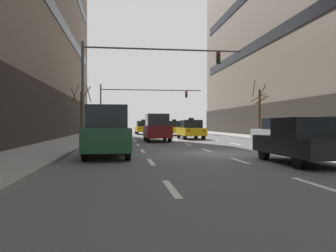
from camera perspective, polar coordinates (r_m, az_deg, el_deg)
The scene contains 39 objects.
ground_plane at distance 15.84m, azimuth 8.25°, elevation -4.61°, with size 120.00×120.00×0.00m, color #515156.
sidewalk_left at distance 15.69m, azimuth -22.00°, elevation -4.43°, with size 3.15×80.00×0.14m, color gray.
lane_stripe_l1_s2 at distance 7.37m, azimuth 0.54°, elevation -10.42°, with size 0.16×2.00×0.01m, color silver.
lane_stripe_l1_s3 at distance 12.28m, azimuth -2.86°, elevation -6.05°, with size 0.16×2.00×0.01m, color silver.
lane_stripe_l1_s4 at distance 17.25m, azimuth -4.30°, elevation -4.18°, with size 0.16×2.00×0.01m, color silver.
lane_stripe_l1_s5 at distance 22.23m, azimuth -5.09°, elevation -3.15°, with size 0.16×2.00×0.01m, color silver.
lane_stripe_l1_s6 at distance 27.22m, azimuth -5.59°, elevation -2.49°, with size 0.16×2.00×0.01m, color silver.
lane_stripe_l1_s7 at distance 32.21m, azimuth -5.93°, elevation -2.04°, with size 0.16×2.00×0.01m, color silver.
lane_stripe_l1_s8 at distance 37.20m, azimuth -6.18°, elevation -1.71°, with size 0.16×2.00×0.01m, color silver.
lane_stripe_l1_s9 at distance 42.20m, azimuth -6.37°, elevation -1.46°, with size 0.16×2.00×0.01m, color silver.
lane_stripe_l1_s10 at distance 47.19m, azimuth -6.52°, elevation -1.26°, with size 0.16×2.00×0.01m, color silver.
lane_stripe_l2_s2 at distance 8.50m, azimuth 23.52°, elevation -9.00°, with size 0.16×2.00×0.01m, color silver.
lane_stripe_l2_s3 at distance 12.99m, azimuth 11.93°, elevation -5.71°, with size 0.16×2.00×0.01m, color silver.
lane_stripe_l2_s4 at distance 17.76m, azimuth 6.46°, elevation -4.05°, with size 0.16×2.00×0.01m, color silver.
lane_stripe_l2_s5 at distance 22.63m, azimuth 3.33°, elevation -3.08°, with size 0.16×2.00×0.01m, color silver.
lane_stripe_l2_s6 at distance 27.54m, azimuth 1.32°, elevation -2.46°, with size 0.16×2.00×0.01m, color silver.
lane_stripe_l2_s7 at distance 32.48m, azimuth -0.08°, elevation -2.02°, with size 0.16×2.00×0.01m, color silver.
lane_stripe_l2_s8 at distance 37.44m, azimuth -1.11°, elevation -1.69°, with size 0.16×2.00×0.01m, color silver.
lane_stripe_l2_s9 at distance 42.41m, azimuth -1.89°, elevation -1.44°, with size 0.16×2.00×0.01m, color silver.
lane_stripe_l2_s10 at distance 47.38m, azimuth -2.52°, elevation -1.25°, with size 0.16×2.00×0.01m, color silver.
lane_stripe_l3_s3 at distance 14.45m, azimuth 24.44°, elevation -5.12°, with size 0.16×2.00×0.01m, color silver.
lane_stripe_l3_s4 at distance 18.85m, azimuth 16.29°, elevation -3.81°, with size 0.16×2.00×0.01m, color silver.
lane_stripe_l3_s5 at distance 23.49m, azimuth 11.30°, elevation -2.96°, with size 0.16×2.00×0.01m, color silver.
lane_stripe_l3_s6 at distance 28.26m, azimuth 7.98°, elevation -2.39°, with size 0.16×2.00×0.01m, color silver.
lane_stripe_l3_s7 at distance 33.09m, azimuth 5.62°, elevation -1.97°, with size 0.16×2.00×0.01m, color silver.
lane_stripe_l3_s8 at distance 37.97m, azimuth 3.87°, elevation -1.66°, with size 0.16×2.00×0.01m, color silver.
lane_stripe_l3_s9 at distance 42.88m, azimuth 2.52°, elevation -1.42°, with size 0.16×2.00×0.01m, color silver.
lane_stripe_l3_s10 at distance 47.80m, azimuth 1.44°, elevation -1.23°, with size 0.16×2.00×0.01m, color silver.
taxi_driving_0 at distance 44.31m, azimuth -4.21°, elevation -0.27°, with size 2.06×4.63×1.90m.
car_driving_1 at distance 26.09m, azimuth -1.88°, elevation -0.31°, with size 1.85×4.38×2.11m.
car_driving_2 at distance 14.24m, azimuth -10.20°, elevation -0.94°, with size 1.94×4.41×2.11m.
taxi_driving_3 at distance 30.51m, azimuth 3.83°, elevation -0.61°, with size 1.97×4.57×1.89m.
taxi_driving_4 at distance 39.69m, azimuth 1.01°, elevation -0.38°, with size 2.03×4.55×1.87m.
car_driving_5 at distance 12.54m, azimuth 21.50°, elevation -2.37°, with size 1.79×4.25×1.59m.
car_parked_2 at distance 22.65m, azimuth 18.23°, elevation -0.96°, with size 2.01×4.64×1.72m.
traffic_signal_0 at distance 24.29m, azimuth -5.78°, elevation 9.18°, with size 11.43×0.35×6.92m.
traffic_signal_1 at distance 44.72m, azimuth -5.55°, elevation 4.56°, with size 13.31×0.35×6.30m.
street_tree_0 at distance 31.12m, azimuth -14.34°, elevation 2.43°, with size 1.77×1.78×4.86m.
street_tree_1 at distance 31.55m, azimuth 15.11°, elevation 2.51°, with size 1.65×1.21×5.18m.
Camera 1 is at (-4.36, -15.16, 1.39)m, focal length 36.30 mm.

